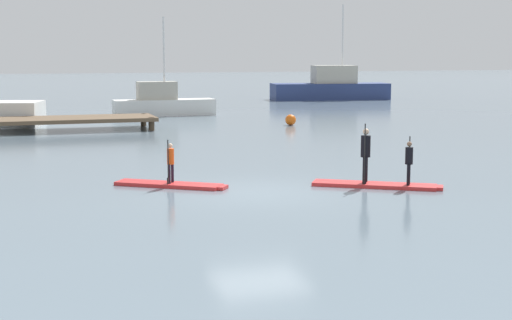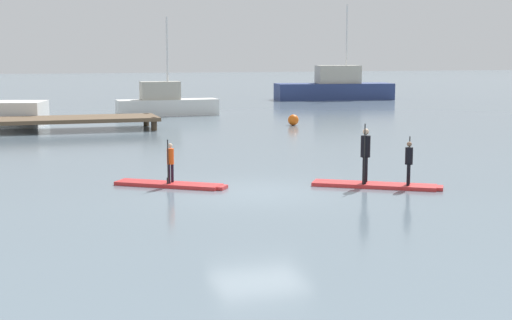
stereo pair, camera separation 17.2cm
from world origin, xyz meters
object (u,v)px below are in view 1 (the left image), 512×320
paddler_adult (365,152)px  paddleboard_near (171,185)px  mooring_buoy_mid (291,120)px  fishing_boat_green_midground (163,103)px  paddleboard_far (377,185)px  paddler_child_front (409,160)px  paddler_child_solo (170,161)px  motor_boat_small_navy (331,87)px

paddler_adult → paddleboard_near: bearing=162.6°
paddler_adult → mooring_buoy_mid: size_ratio=3.01×
paddleboard_near → fishing_boat_green_midground: 23.96m
paddleboard_far → mooring_buoy_mid: mooring_buoy_mid is taller
paddleboard_near → paddleboard_far: 5.69m
paddleboard_near → paddler_child_front: bearing=-19.9°
fishing_boat_green_midground → paddler_adult: bearing=-87.9°
fishing_boat_green_midground → paddleboard_far: bearing=-87.2°
paddler_child_solo → paddler_child_front: paddler_child_front is taller
paddleboard_near → paddler_child_solo: paddler_child_solo is taller
paddler_child_solo → motor_boat_small_navy: bearing=60.5°
paddler_child_front → mooring_buoy_mid: 18.19m
paddler_adult → motor_boat_small_navy: size_ratio=0.18×
paddleboard_near → paddler_child_solo: (-0.01, -0.01, 0.67)m
paddler_adult → fishing_boat_green_midground: bearing=92.1°
paddler_child_front → mooring_buoy_mid: size_ratio=2.36×
paddler_child_solo → fishing_boat_green_midground: fishing_boat_green_midground is taller
paddleboard_far → motor_boat_small_navy: bearing=68.7°
paddler_child_solo → paddleboard_far: size_ratio=0.37×
paddler_child_solo → paddler_adult: (5.13, -1.60, 0.25)m
paddler_adult → paddleboard_far: bearing=-30.6°
paddleboard_near → paddler_adult: paddler_adult is taller
paddleboard_near → paddler_child_front: size_ratio=2.25×
paddler_adult → fishing_boat_green_midground: 25.21m
fishing_boat_green_midground → paddler_child_front: bearing=-85.7°
fishing_boat_green_midground → motor_boat_small_navy: bearing=36.0°
paddleboard_far → paddler_adult: 0.97m
mooring_buoy_mid → paddler_adult: bearing=-103.5°
paddler_adult → paddler_child_front: bearing=-31.0°
paddleboard_far → paddler_child_front: (0.73, -0.44, 0.72)m
paddleboard_near → paddler_child_front: (6.14, -2.22, 0.72)m
paddler_child_front → fishing_boat_green_midground: 25.87m
paddleboard_near → paddleboard_far: bearing=-18.2°
paddleboard_far → paddler_child_front: paddler_child_front is taller
paddler_child_solo → motor_boat_small_navy: 40.07m
mooring_buoy_mid → motor_boat_small_navy: bearing=61.5°
paddler_adult → motor_boat_small_navy: bearing=68.2°
fishing_boat_green_midground → motor_boat_small_navy: 19.20m
paddleboard_near → paddler_child_solo: size_ratio=2.41×
paddler_child_front → paddleboard_far: bearing=148.8°
mooring_buoy_mid → paddleboard_far: bearing=-102.5°
paddler_child_front → paddler_child_solo: bearing=160.3°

